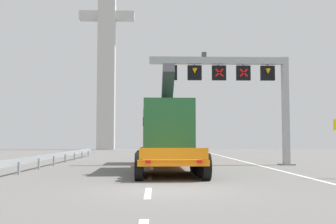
# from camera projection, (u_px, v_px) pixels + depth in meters

# --- Properties ---
(ground) EXTENTS (112.00, 112.00, 0.00)m
(ground) POSITION_uv_depth(u_px,v_px,m) (166.00, 191.00, 13.00)
(ground) COLOR slate
(lane_markings) EXTENTS (0.20, 56.20, 0.01)m
(lane_markings) POSITION_uv_depth(u_px,v_px,m) (153.00, 159.00, 33.72)
(lane_markings) COLOR silver
(lane_markings) RESTS_ON ground
(edge_line_right) EXTENTS (0.20, 63.00, 0.01)m
(edge_line_right) POSITION_uv_depth(u_px,v_px,m) (261.00, 166.00, 25.15)
(edge_line_right) COLOR silver
(edge_line_right) RESTS_ON ground
(overhead_lane_gantry) EXTENTS (9.31, 0.90, 7.31)m
(overhead_lane_gantry) POSITION_uv_depth(u_px,v_px,m) (238.00, 79.00, 26.30)
(overhead_lane_gantry) COLOR #9EA0A5
(overhead_lane_gantry) RESTS_ON ground
(heavy_haul_truck_orange) EXTENTS (3.26, 14.11, 5.30)m
(heavy_haul_truck_orange) POSITION_uv_depth(u_px,v_px,m) (165.00, 134.00, 23.64)
(heavy_haul_truck_orange) COLOR orange
(heavy_haul_truck_orange) RESTS_ON ground
(guardrail_left) EXTENTS (0.13, 29.29, 0.76)m
(guardrail_left) POSITION_uv_depth(u_px,v_px,m) (53.00, 157.00, 25.44)
(guardrail_left) COLOR #999EA3
(guardrail_left) RESTS_ON ground
(bridge_pylon_distant) EXTENTS (9.00, 2.00, 35.42)m
(bridge_pylon_distant) POSITION_uv_depth(u_px,v_px,m) (107.00, 39.00, 66.37)
(bridge_pylon_distant) COLOR #B7B7B2
(bridge_pylon_distant) RESTS_ON ground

